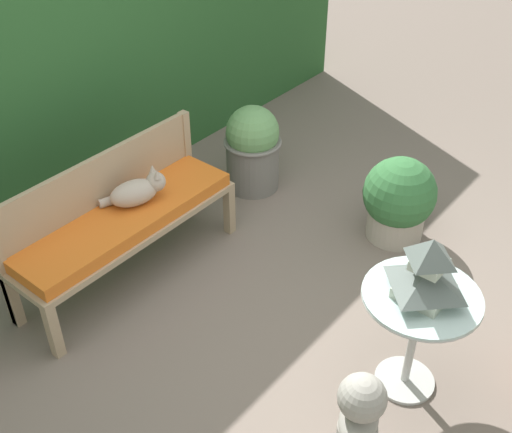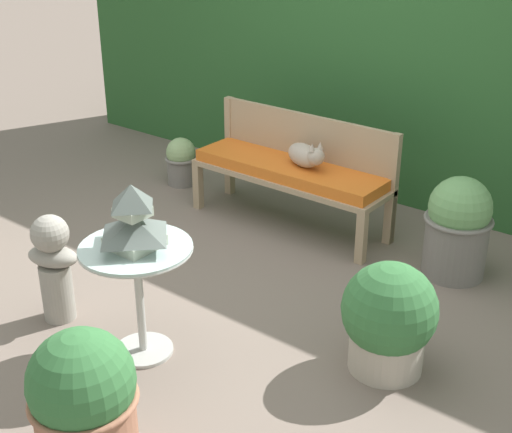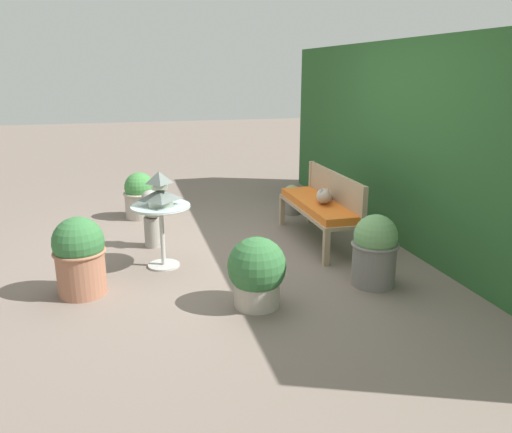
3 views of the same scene
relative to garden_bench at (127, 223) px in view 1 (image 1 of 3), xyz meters
name	(u,v)px [view 1 (image 1 of 3)]	position (x,y,z in m)	size (l,w,h in m)	color
ground	(282,330)	(0.21, -1.05, -0.40)	(30.00, 30.00, 0.00)	#75665B
foliage_hedge_back	(14,52)	(0.21, 1.21, 0.72)	(6.40, 0.73, 2.24)	#285628
garden_bench	(127,223)	(0.00, 0.00, 0.00)	(1.52, 0.44, 0.48)	tan
bench_backrest	(101,188)	(0.00, 0.20, 0.18)	(1.52, 0.06, 0.80)	tan
cat	(137,191)	(0.13, 0.02, 0.16)	(0.38, 0.29, 0.22)	#A89989
patio_table	(418,316)	(0.33, -1.79, 0.09)	(0.59, 0.59, 0.64)	#B7B7B2
pagoda_birdhouse	(427,272)	(0.33, -1.79, 0.38)	(0.32, 0.32, 0.34)	#B2BCA8
garden_bust	(358,425)	(-0.30, -1.85, -0.05)	(0.34, 0.27, 0.65)	gray
potted_plant_path_edge	(399,200)	(1.42, -1.10, -0.11)	(0.49, 0.49, 0.60)	#ADA393
potted_plant_bench_right	(253,148)	(1.28, 0.05, -0.07)	(0.43, 0.43, 0.67)	slate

